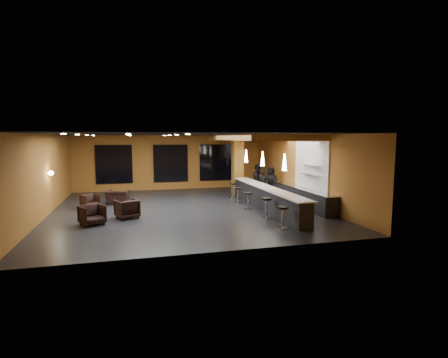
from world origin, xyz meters
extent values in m
cube|color=black|center=(0.00, 0.00, -0.05)|extent=(12.00, 13.00, 0.10)
cube|color=black|center=(0.00, 0.00, 3.55)|extent=(12.00, 13.00, 0.10)
cube|color=#9C5E23|center=(0.00, 6.55, 1.75)|extent=(12.00, 0.10, 3.50)
cube|color=#9C5E23|center=(0.00, -6.55, 1.75)|extent=(12.00, 0.10, 3.50)
cube|color=#9C5E23|center=(-6.05, 0.00, 1.75)|extent=(0.10, 13.00, 3.50)
cube|color=#9C5E23|center=(6.05, 0.00, 1.75)|extent=(0.10, 13.00, 3.50)
cube|color=#BB7936|center=(4.00, 1.00, 3.36)|extent=(3.60, 8.00, 0.28)
cube|color=black|center=(-3.50, 6.44, 1.70)|extent=(2.20, 0.06, 2.40)
cube|color=black|center=(0.00, 6.44, 1.70)|extent=(2.20, 0.06, 2.40)
cube|color=black|center=(3.00, 6.44, 1.70)|extent=(2.20, 0.06, 2.40)
cube|color=white|center=(5.96, -1.00, 2.00)|extent=(0.06, 3.20, 2.40)
cube|color=black|center=(3.65, -1.00, 0.50)|extent=(0.60, 8.00, 1.00)
cube|color=white|center=(3.65, -1.00, 1.02)|extent=(0.78, 8.10, 0.05)
cube|color=black|center=(5.65, -0.50, 0.43)|extent=(0.70, 6.00, 0.86)
cube|color=silver|center=(5.65, -0.50, 0.89)|extent=(0.72, 6.00, 0.03)
cube|color=silver|center=(5.82, -1.20, 1.60)|extent=(0.30, 1.50, 0.03)
cube|color=silver|center=(5.82, -1.20, 2.05)|extent=(0.30, 1.50, 0.03)
cube|color=#936421|center=(3.65, 3.60, 1.75)|extent=(0.60, 0.60, 3.50)
sphere|color=#FFE5B2|center=(-5.88, 0.50, 1.80)|extent=(0.22, 0.22, 0.22)
cone|color=white|center=(3.65, -3.00, 2.35)|extent=(0.20, 0.20, 0.70)
cone|color=white|center=(3.65, -0.50, 2.35)|extent=(0.20, 0.20, 0.70)
cone|color=white|center=(3.65, 2.00, 2.35)|extent=(0.20, 0.20, 0.70)
imported|color=black|center=(4.52, 1.64, 0.80)|extent=(0.69, 0.58, 1.60)
imported|color=black|center=(4.63, 2.65, 0.91)|extent=(1.09, 0.99, 1.83)
imported|color=black|center=(5.25, 2.29, 0.86)|extent=(0.99, 0.84, 1.72)
imported|color=black|center=(-3.96, -2.12, 0.39)|extent=(1.13, 1.14, 0.77)
imported|color=black|center=(-2.67, -1.30, 0.40)|extent=(1.11, 1.12, 0.79)
imported|color=black|center=(-4.38, 1.25, 0.34)|extent=(1.01, 1.01, 0.68)
imported|color=black|center=(-3.16, 2.09, 0.34)|extent=(1.22, 1.11, 0.69)
cylinder|color=silver|center=(2.92, -4.54, 0.02)|extent=(0.42, 0.42, 0.03)
cylinder|color=silver|center=(2.92, -4.54, 0.39)|extent=(0.07, 0.07, 0.73)
cylinder|color=black|center=(2.92, -4.54, 0.79)|extent=(0.40, 0.40, 0.08)
cylinder|color=silver|center=(2.96, -2.81, 0.02)|extent=(0.44, 0.44, 0.03)
cylinder|color=silver|center=(2.96, -2.81, 0.40)|extent=(0.08, 0.08, 0.76)
cylinder|color=black|center=(2.96, -2.81, 0.82)|extent=(0.41, 0.41, 0.09)
cylinder|color=silver|center=(2.78, -0.98, 0.02)|extent=(0.41, 0.41, 0.03)
cylinder|color=silver|center=(2.78, -0.98, 0.38)|extent=(0.07, 0.07, 0.72)
cylinder|color=black|center=(2.78, -0.98, 0.77)|extent=(0.39, 0.39, 0.08)
cylinder|color=silver|center=(2.79, 0.66, 0.02)|extent=(0.41, 0.41, 0.03)
cylinder|color=silver|center=(2.79, 0.66, 0.38)|extent=(0.07, 0.07, 0.72)
cylinder|color=black|center=(2.79, 0.66, 0.78)|extent=(0.39, 0.39, 0.08)
cylinder|color=silver|center=(2.99, 2.37, 0.02)|extent=(0.42, 0.42, 0.03)
cylinder|color=silver|center=(2.99, 2.37, 0.39)|extent=(0.07, 0.07, 0.73)
cylinder|color=black|center=(2.99, 2.37, 0.79)|extent=(0.40, 0.40, 0.08)
camera|label=1|loc=(-2.39, -16.19, 3.35)|focal=28.00mm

